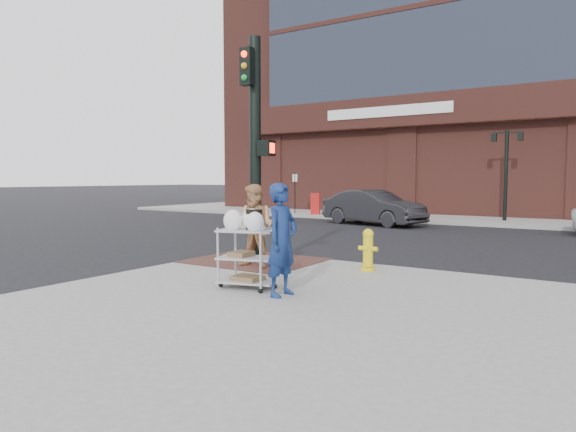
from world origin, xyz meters
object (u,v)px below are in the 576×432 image
Objects in this scene: lamp_post at (506,165)px; utility_cart at (247,252)px; fire_hydrant at (368,249)px; traffic_signal_pole at (255,143)px; sedan_dark at (373,207)px; pedestrian_tan at (255,226)px; woman_blue at (282,240)px.

utility_cart is at bearing -93.08° from lamp_post.
traffic_signal_pole is at bearing -171.74° from fire_hydrant.
traffic_signal_pole is at bearing -155.02° from sedan_dark.
pedestrian_tan is 2.40m from fire_hydrant.
utility_cart is 2.86m from fire_hydrant.
fire_hydrant is at bearing 8.26° from traffic_signal_pole.
pedestrian_tan is at bearing -153.59° from sedan_dark.
traffic_signal_pole is at bearing -99.24° from lamp_post.
traffic_signal_pole is 2.75× the size of woman_blue.
lamp_post is 2.26× the size of pedestrian_tan.
lamp_post is at bearing -37.68° from sedan_dark.
lamp_post is 0.86× the size of sedan_dark.
sedan_dark is 3.40× the size of utility_cart.
fire_hydrant is at bearing 21.13° from pedestrian_tan.
sedan_dark is at bearing 20.17° from woman_blue.
sedan_dark is (-2.22, 11.52, -2.07)m from traffic_signal_pole.
traffic_signal_pole is at bearing 123.90° from pedestrian_tan.
lamp_post reaches higher than sedan_dark.
woman_blue is at bearing -10.42° from utility_cart.
traffic_signal_pole reaches higher than sedan_dark.
pedestrian_tan is (-1.93, 1.86, -0.03)m from woman_blue.
lamp_post is at bearing 79.98° from pedestrian_tan.
pedestrian_tan is at bearing 122.97° from utility_cart.
utility_cart is (-0.82, 0.15, -0.29)m from woman_blue.
traffic_signal_pole is 1.08× the size of sedan_dark.
traffic_signal_pole is at bearing 123.89° from utility_cart.
fire_hydrant is at bearing -2.64° from woman_blue.
fire_hydrant is (2.16, 0.95, -0.44)m from pedestrian_tan.
utility_cart is at bearing -56.11° from traffic_signal_pole.
lamp_post is at bearing 80.76° from traffic_signal_pole.
woman_blue is 0.39× the size of sedan_dark.
traffic_signal_pole reaches higher than utility_cart.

